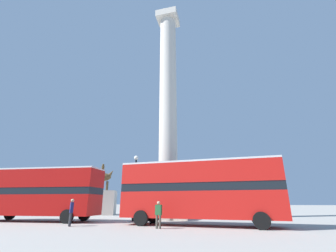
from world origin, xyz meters
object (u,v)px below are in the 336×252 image
(monument_column, at_px, (168,116))
(pedestrian_by_plinth, at_px, (158,213))
(pedestrian_near_lamp, at_px, (71,211))
(bus_b, at_px, (199,189))
(street_lamp, at_px, (135,185))
(bus_a, at_px, (40,192))
(equestrian_statue, at_px, (100,200))

(monument_column, height_order, pedestrian_by_plinth, monument_column)
(pedestrian_near_lamp, xyz_separation_m, pedestrian_by_plinth, (6.11, 0.21, -0.12))
(bus_b, relative_size, street_lamp, 2.01)
(pedestrian_near_lamp, bearing_deg, pedestrian_by_plinth, 47.75)
(bus_a, distance_m, street_lamp, 8.16)
(monument_column, relative_size, street_lamp, 4.66)
(monument_column, relative_size, pedestrian_by_plinth, 16.14)
(monument_column, relative_size, pedestrian_near_lamp, 14.69)
(bus_a, bearing_deg, bus_b, -5.76)
(monument_column, xyz_separation_m, equestrian_statue, (-9.82, 3.94, -8.87))
(street_lamp, xyz_separation_m, pedestrian_near_lamp, (-2.61, -4.66, -1.92))
(bus_b, distance_m, pedestrian_by_plinth, 3.54)
(pedestrian_near_lamp, relative_size, pedestrian_by_plinth, 1.10)
(monument_column, xyz_separation_m, bus_b, (3.82, -6.05, -8.23))
(pedestrian_near_lamp, bearing_deg, bus_b, 62.21)
(monument_column, bearing_deg, pedestrian_by_plinth, -79.44)
(bus_a, bearing_deg, pedestrian_by_plinth, -17.07)
(equestrian_statue, relative_size, street_lamp, 1.14)
(monument_column, distance_m, bus_a, 14.15)
(pedestrian_near_lamp, bearing_deg, bus_a, -160.27)
(bus_a, relative_size, equestrian_statue, 1.69)
(bus_a, relative_size, bus_b, 0.96)
(monument_column, xyz_separation_m, pedestrian_near_lamp, (-4.56, -8.52, -9.63))
(bus_b, xyz_separation_m, equestrian_statue, (-13.64, 9.99, -0.64))
(monument_column, distance_m, pedestrian_by_plinth, 12.91)
(bus_a, xyz_separation_m, pedestrian_near_lamp, (5.27, -2.58, -1.37))
(bus_b, distance_m, equestrian_statue, 16.92)
(street_lamp, bearing_deg, bus_a, -165.20)
(monument_column, distance_m, street_lamp, 8.84)
(monument_column, bearing_deg, pedestrian_near_lamp, -118.18)
(bus_a, relative_size, pedestrian_near_lamp, 6.07)
(monument_column, height_order, bus_a, monument_column)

